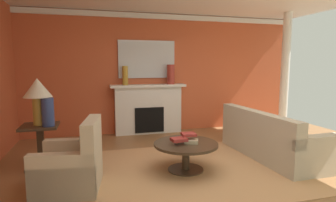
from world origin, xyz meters
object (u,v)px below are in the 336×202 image
at_px(coffee_table, 186,150).
at_px(table_lamp, 38,92).
at_px(sofa, 271,141).
at_px(vase_mantel_right, 171,74).
at_px(vase_mantel_left, 125,75).
at_px(vase_on_side_table, 48,112).
at_px(fireplace, 148,110).
at_px(mantel_mirror, 147,59).
at_px(armchair_near_window, 72,167).
at_px(vase_tall_corner, 239,118).
at_px(side_table, 41,143).

height_order(coffee_table, table_lamp, table_lamp).
distance_m(sofa, vase_mantel_right, 2.82).
distance_m(table_lamp, vase_mantel_left, 2.35).
height_order(sofa, vase_on_side_table, vase_on_side_table).
bearing_deg(fireplace, vase_on_side_table, -136.43).
bearing_deg(mantel_mirror, armchair_near_window, -119.05).
bearing_deg(vase_tall_corner, vase_mantel_right, 171.77).
height_order(fireplace, vase_mantel_right, vase_mantel_right).
xyz_separation_m(vase_tall_corner, vase_mantel_right, (-1.73, 0.25, 1.12)).
distance_m(mantel_mirror, armchair_near_window, 3.62).
bearing_deg(side_table, armchair_near_window, -61.87).
bearing_deg(vase_mantel_left, vase_on_side_table, -127.97).
relative_size(fireplace, sofa, 0.85).
xyz_separation_m(coffee_table, vase_mantel_right, (0.47, 2.50, 1.09)).
bearing_deg(armchair_near_window, vase_mantel_right, 51.60).
xyz_separation_m(mantel_mirror, vase_on_side_table, (-1.99, -2.01, -0.87)).
bearing_deg(vase_mantel_right, coffee_table, -100.71).
relative_size(side_table, vase_mantel_left, 1.59).
height_order(coffee_table, side_table, side_table).
bearing_deg(side_table, coffee_table, -19.48).
bearing_deg(coffee_table, side_table, 160.52).
relative_size(sofa, coffee_table, 2.13).
relative_size(sofa, table_lamp, 2.83).
bearing_deg(side_table, fireplace, 39.64).
bearing_deg(vase_mantel_left, armchair_near_window, -111.19).
distance_m(table_lamp, vase_tall_corner, 4.74).
distance_m(armchair_near_window, vase_mantel_left, 3.12).
relative_size(table_lamp, vase_on_side_table, 1.68).
bearing_deg(vase_mantel_right, fireplace, 174.86).
xyz_separation_m(fireplace, vase_tall_corner, (2.28, -0.30, -0.26)).
bearing_deg(coffee_table, vase_on_side_table, 162.19).
distance_m(armchair_near_window, coffee_table, 1.69).
relative_size(vase_tall_corner, vase_mantel_right, 1.28).
xyz_separation_m(vase_tall_corner, vase_on_side_table, (-4.26, -1.59, 0.62)).
bearing_deg(fireplace, armchair_near_window, -120.10).
height_order(coffee_table, vase_mantel_left, vase_mantel_left).
bearing_deg(sofa, side_table, 171.85).
distance_m(coffee_table, side_table, 2.35).
bearing_deg(mantel_mirror, vase_mantel_left, -162.82).
xyz_separation_m(side_table, vase_mantel_right, (2.69, 1.72, 1.03)).
distance_m(vase_mantel_left, vase_on_side_table, 2.38).
xyz_separation_m(mantel_mirror, table_lamp, (-2.14, -1.89, -0.56)).
relative_size(sofa, vase_on_side_table, 4.77).
bearing_deg(sofa, table_lamp, 171.85).
height_order(sofa, coffee_table, sofa).
distance_m(sofa, armchair_near_window, 3.41).
distance_m(fireplace, vase_on_side_table, 2.76).
xyz_separation_m(fireplace, table_lamp, (-2.14, -1.77, 0.66)).
bearing_deg(sofa, vase_mantel_left, 135.56).
bearing_deg(side_table, vase_mantel_right, 32.63).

